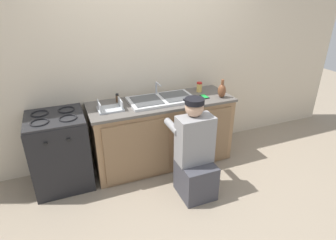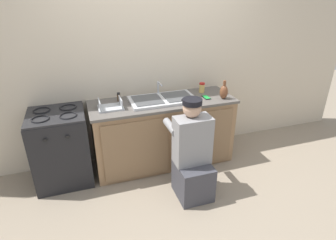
{
  "view_description": "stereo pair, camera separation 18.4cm",
  "coord_description": "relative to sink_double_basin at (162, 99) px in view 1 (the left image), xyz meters",
  "views": [
    {
      "loc": [
        -1.13,
        -2.67,
        2.1
      ],
      "look_at": [
        0.0,
        0.1,
        0.68
      ],
      "focal_mm": 30.0,
      "sensor_mm": 36.0,
      "label": 1
    },
    {
      "loc": [
        -0.95,
        -2.73,
        2.1
      ],
      "look_at": [
        0.0,
        0.1,
        0.68
      ],
      "focal_mm": 30.0,
      "sensor_mm": 36.0,
      "label": 2
    }
  ],
  "objects": [
    {
      "name": "countertop",
      "position": [
        0.0,
        -0.0,
        -0.04
      ],
      "size": [
        1.77,
        0.62,
        0.03
      ],
      "primitive_type": "cube",
      "color": "#5B5651",
      "rests_on": "counter_cabinet"
    },
    {
      "name": "dish_rack_tray",
      "position": [
        -0.63,
        -0.04,
        0.01
      ],
      "size": [
        0.28,
        0.22,
        0.11
      ],
      "color": "#B2B7BC",
      "rests_on": "countertop"
    },
    {
      "name": "ground_plane",
      "position": [
        0.0,
        -0.3,
        -0.87
      ],
      "size": [
        12.0,
        12.0,
        0.0
      ],
      "primitive_type": "plane",
      "color": "gray"
    },
    {
      "name": "back_wall",
      "position": [
        0.0,
        0.35,
        0.38
      ],
      "size": [
        6.0,
        0.1,
        2.5
      ],
      "primitive_type": "cube",
      "color": "beige",
      "rests_on": "ground_plane"
    },
    {
      "name": "vase_decorative",
      "position": [
        0.73,
        -0.17,
        0.07
      ],
      "size": [
        0.1,
        0.1,
        0.23
      ],
      "color": "brown",
      "rests_on": "countertop"
    },
    {
      "name": "plumber_person",
      "position": [
        0.1,
        -0.72,
        -0.41
      ],
      "size": [
        0.42,
        0.61,
        1.1
      ],
      "color": "#3F3F47",
      "rests_on": "ground_plane"
    },
    {
      "name": "condiment_jar",
      "position": [
        0.57,
        0.12,
        0.05
      ],
      "size": [
        0.07,
        0.07,
        0.13
      ],
      "color": "#DBB760",
      "rests_on": "countertop"
    },
    {
      "name": "spice_bottle_pepper",
      "position": [
        -0.51,
        0.16,
        0.03
      ],
      "size": [
        0.04,
        0.04,
        0.1
      ],
      "color": "#513823",
      "rests_on": "countertop"
    },
    {
      "name": "counter_cabinet",
      "position": [
        0.0,
        -0.01,
        -0.46
      ],
      "size": [
        1.73,
        0.62,
        0.82
      ],
      "color": "#997551",
      "rests_on": "ground_plane"
    },
    {
      "name": "stove_range",
      "position": [
        -1.23,
        -0.0,
        -0.44
      ],
      "size": [
        0.61,
        0.62,
        0.87
      ],
      "color": "black",
      "rests_on": "ground_plane"
    },
    {
      "name": "cell_phone",
      "position": [
        0.54,
        -0.08,
        -0.01
      ],
      "size": [
        0.07,
        0.14,
        0.01
      ],
      "color": "black",
      "rests_on": "countertop"
    },
    {
      "name": "sink_double_basin",
      "position": [
        0.0,
        0.0,
        0.0
      ],
      "size": [
        0.8,
        0.44,
        0.19
      ],
      "color": "silver",
      "rests_on": "countertop"
    }
  ]
}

